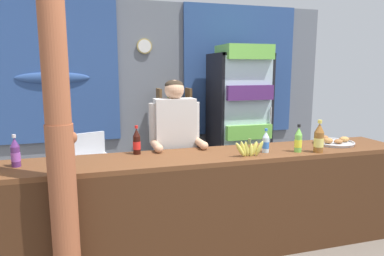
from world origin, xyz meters
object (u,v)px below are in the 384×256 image
Objects in this scene: timber_post at (59,132)px; soda_bottle_water at (266,142)px; soda_bottle_cola at (137,142)px; soda_bottle_lime_soda at (298,140)px; soda_bottle_iced_tea at (319,139)px; drink_fridge at (240,108)px; plastic_lawn_chair at (93,163)px; bottle_shelf_rack at (174,134)px; shopkeeper at (175,139)px; stall_counter at (211,196)px; soda_bottle_grape_soda at (15,153)px; pastry_tray at (334,142)px; banana_bunch at (249,149)px.

timber_post is 1.75m from soda_bottle_water.
soda_bottle_cola reaches higher than soda_bottle_lime_soda.
soda_bottle_iced_tea reaches higher than soda_bottle_lime_soda.
soda_bottle_lime_soda is (-0.28, -1.94, -0.08)m from drink_fridge.
soda_bottle_cola is (0.39, -1.41, 0.53)m from plastic_lawn_chair.
bottle_shelf_rack is at bearing 22.40° from plastic_lawn_chair.
shopkeeper is 6.14× the size of soda_bottle_lime_soda.
stall_counter is 1.93× the size of drink_fridge.
soda_bottle_water is at bearing -3.28° from soda_bottle_grape_soda.
drink_fridge reaches higher than stall_counter.
soda_bottle_iced_tea is 0.46m from pastry_tray.
shopkeeper reaches higher than soda_bottle_grape_soda.
soda_bottle_lime_soda reaches higher than soda_bottle_water.
timber_post is 6.62× the size of pastry_tray.
soda_bottle_grape_soda reaches higher than soda_bottle_water.
soda_bottle_iced_tea reaches higher than pastry_tray.
soda_bottle_cola is at bearing 167.09° from soda_bottle_lime_soda.
banana_bunch is (0.14, -2.24, 0.26)m from bottle_shelf_rack.
plastic_lawn_chair is 2.92× the size of soda_bottle_iced_tea.
banana_bunch is at bearing -53.31° from plastic_lawn_chair.
stall_counter is at bearing 13.16° from timber_post.
drink_fridge reaches higher than plastic_lawn_chair.
stall_counter is 2.46× the size of shopkeeper.
soda_bottle_water is at bearing 23.00° from banana_bunch.
bottle_shelf_rack reaches higher than stall_counter.
bottle_shelf_rack reaches higher than soda_bottle_lime_soda.
soda_bottle_water is at bearing 167.42° from soda_bottle_lime_soda.
stall_counter is at bearing -173.01° from pastry_tray.
timber_post reaches higher than soda_bottle_iced_tea.
timber_post is at bearing -169.45° from soda_bottle_water.
soda_bottle_lime_soda is at bearing -1.45° from stall_counter.
stall_counter is 15.13× the size of soda_bottle_lime_soda.
plastic_lawn_chair is at bearing 119.70° from stall_counter.
soda_bottle_water reaches higher than banana_bunch.
soda_bottle_grape_soda is (-2.65, -1.75, -0.08)m from drink_fridge.
soda_bottle_iced_tea is 1.07× the size of banana_bunch.
soda_bottle_cola is at bearing -147.69° from shopkeeper.
plastic_lawn_chair is at bearing -174.57° from drink_fridge.
shopkeeper is at bearing 144.19° from soda_bottle_water.
soda_bottle_iced_tea is 1.16× the size of soda_bottle_lime_soda.
timber_post is 10.24× the size of soda_bottle_lime_soda.
bottle_shelf_rack is at bearing 61.12° from timber_post.
drink_fridge is 2.19m from plastic_lawn_chair.
timber_post reaches higher than banana_bunch.
soda_bottle_water is (2.07, -0.12, -0.01)m from soda_bottle_grape_soda.
drink_fridge reaches higher than bottle_shelf_rack.
drink_fridge is 2.11m from banana_bunch.
stall_counter is at bearing -120.15° from drink_fridge.
soda_bottle_grape_soda reaches higher than plastic_lawn_chair.
stall_counter is 15.19× the size of soda_bottle_grape_soda.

